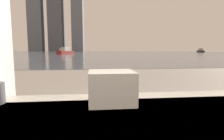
# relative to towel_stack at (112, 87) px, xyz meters

# --- Properties ---
(towel_stack) EXTENTS (0.22, 0.20, 0.16)m
(towel_stack) POSITION_rel_towel_stack_xyz_m (0.00, 0.00, 0.00)
(towel_stack) COLOR silver
(towel_stack) RESTS_ON bathtub
(harbor_water) EXTENTS (180.00, 110.00, 0.01)m
(harbor_water) POSITION_rel_towel_stack_xyz_m (0.03, 61.06, -0.58)
(harbor_water) COLOR slate
(harbor_water) RESTS_ON ground_plane
(harbor_boat_1) EXTENTS (2.06, 3.93, 1.40)m
(harbor_boat_1) POSITION_rel_towel_stack_xyz_m (36.37, 55.78, -0.08)
(harbor_boat_1) COLOR #2D2D33
(harbor_boat_1) RESTS_ON harbor_water
(harbor_boat_2) EXTENTS (2.07, 3.97, 1.42)m
(harbor_boat_2) POSITION_rel_towel_stack_xyz_m (-13.38, 72.30, -0.07)
(harbor_boat_2) COLOR #2D2D33
(harbor_boat_2) RESTS_ON harbor_water
(harbor_boat_3) EXTENTS (2.88, 3.59, 1.31)m
(harbor_boat_3) POSITION_rel_towel_stack_xyz_m (-5.30, 32.54, -0.11)
(harbor_boat_3) COLOR maroon
(harbor_boat_3) RESTS_ON harbor_water
(skyline_tower_0) EXTENTS (8.55, 7.57, 48.10)m
(skyline_tower_0) POSITION_rel_towel_stack_xyz_m (-36.40, 117.06, 23.47)
(skyline_tower_0) COLOR slate
(skyline_tower_0) RESTS_ON ground_plane
(skyline_tower_1) EXTENTS (8.65, 12.43, 53.06)m
(skyline_tower_1) POSITION_rel_towel_stack_xyz_m (-23.62, 117.06, 25.95)
(skyline_tower_1) COLOR #4C515B
(skyline_tower_1) RESTS_ON ground_plane
(skyline_tower_2) EXTENTS (7.00, 13.40, 44.08)m
(skyline_tower_2) POSITION_rel_towel_stack_xyz_m (-10.13, 117.06, 21.46)
(skyline_tower_2) COLOR slate
(skyline_tower_2) RESTS_ON ground_plane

